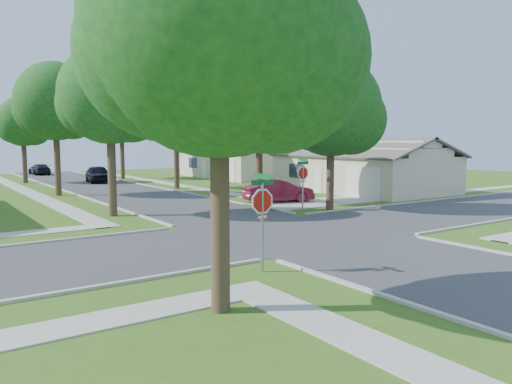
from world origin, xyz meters
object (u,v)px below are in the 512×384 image
object	(u,v)px
tree_sw_corner	(221,36)
house_ne_near	(362,172)
tree_w_near	(111,99)
tree_e_mid	(176,113)
house_ne_far	(240,163)
stop_sign_sw	(262,205)
tree_w_mid	(56,105)
car_curb_east	(98,174)
car_driveway	(278,191)
tree_ne_corner	(332,112)
tree_w_far	(23,124)
tree_e_far	(122,121)
stop_sign_ne	(303,175)
tree_e_near	(260,114)
car_curb_west	(40,169)

from	to	relation	value
tree_sw_corner	house_ne_near	size ratio (longest dim) A/B	0.70
tree_w_near	house_ne_near	world-z (taller)	tree_w_near
tree_e_mid	house_ne_far	size ratio (longest dim) A/B	0.68
stop_sign_sw	tree_sw_corner	distance (m)	5.54
tree_w_mid	car_curb_east	xyz separation A→B (m)	(5.84, 9.88, -5.68)
tree_sw_corner	car_driveway	bearing A→B (deg)	49.43
tree_e_mid	tree_ne_corner	distance (m)	16.89
tree_w_far	house_ne_near	size ratio (longest dim) A/B	0.59
tree_w_far	tree_sw_corner	bearing A→B (deg)	-93.89
house_ne_far	tree_e_far	bearing A→B (deg)	155.97
tree_e_far	tree_sw_corner	distance (m)	42.77
tree_e_mid	house_ne_far	bearing A→B (deg)	35.42
tree_w_far	car_driveway	bearing A→B (deg)	-67.17
stop_sign_sw	stop_sign_ne	bearing A→B (deg)	45.00
tree_e_near	tree_e_mid	size ratio (longest dim) A/B	0.90
tree_e_near	tree_ne_corner	size ratio (longest dim) A/B	0.96
stop_sign_sw	tree_e_mid	bearing A→B (deg)	69.80
tree_w_far	car_curb_east	world-z (taller)	tree_w_far
stop_sign_ne	tree_ne_corner	xyz separation A→B (m)	(1.66, -0.49, 3.56)
tree_e_far	tree_w_far	distance (m)	9.42
house_ne_near	stop_sign_ne	bearing A→B (deg)	-150.86
tree_w_far	tree_e_mid	bearing A→B (deg)	-54.10
tree_e_far	house_ne_far	distance (m)	13.09
car_curb_east	tree_e_mid	bearing A→B (deg)	-63.51
tree_e_near	tree_e_mid	bearing A→B (deg)	89.97
car_curb_west	house_ne_near	bearing A→B (deg)	114.53
house_ne_near	car_curb_west	xyz separation A→B (m)	(-17.19, 34.48, -0.88)
tree_sw_corner	house_ne_far	world-z (taller)	tree_sw_corner
tree_e_mid	house_ne_near	xyz separation A→B (m)	(11.23, -10.01, -4.74)
tree_w_far	house_ne_near	distance (m)	31.17
tree_e_mid	house_ne_near	bearing A→B (deg)	-41.70
tree_e_far	car_driveway	size ratio (longest dim) A/B	1.94
car_driveway	tree_e_mid	bearing A→B (deg)	19.87
tree_w_far	car_curb_east	xyz separation A→B (m)	(5.85, -3.12, -4.70)
house_ne_near	house_ne_far	xyz separation A→B (m)	(0.00, 18.00, 0.00)
tree_w_mid	house_ne_near	xyz separation A→B (m)	(20.63, -10.01, -4.97)
tree_e_mid	tree_sw_corner	xyz separation A→B (m)	(-12.19, -28.00, 0.01)
stop_sign_ne	tree_sw_corner	world-z (taller)	tree_sw_corner
stop_sign_ne	car_curb_west	world-z (taller)	stop_sign_ne
car_driveway	tree_e_far	bearing A→B (deg)	16.92
tree_w_mid	car_curb_east	world-z (taller)	tree_w_mid
tree_ne_corner	car_curb_east	size ratio (longest dim) A/B	1.83
tree_e_near	house_ne_near	bearing A→B (deg)	10.04
stop_sign_sw	tree_w_mid	bearing A→B (deg)	89.87
car_curb_east	car_curb_west	size ratio (longest dim) A/B	1.08
stop_sign_ne	car_curb_east	size ratio (longest dim) A/B	0.63
stop_sign_ne	tree_e_mid	distance (m)	16.84
tree_w_far	car_curb_east	distance (m)	8.13
tree_w_far	tree_e_far	bearing A→B (deg)	0.00
car_driveway	car_curb_east	size ratio (longest dim) A/B	0.95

